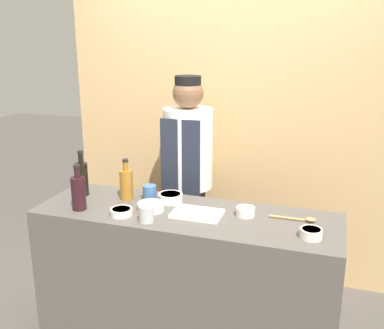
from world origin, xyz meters
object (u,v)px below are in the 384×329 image
Objects in this scene: sauce_bowl_red at (151,206)px; sauce_bowl_white at (121,212)px; sauce_bowl_brown at (245,211)px; sauce_bowl_purple at (170,197)px; wooden_spoon at (300,219)px; chef_center at (188,177)px; sauce_bowl_yellow at (311,233)px; cutting_board at (197,214)px; bottle_amber at (126,184)px; cup_steel at (146,214)px; bottle_wine at (78,192)px; bottle_soy at (82,178)px; cup_blue at (150,193)px.

sauce_bowl_white is (-0.14, -0.13, -0.00)m from sauce_bowl_red.
sauce_bowl_brown is 0.72× the size of sauce_bowl_purple.
sauce_bowl_white is at bearing -162.52° from sauce_bowl_brown.
chef_center reaches higher than wooden_spoon.
sauce_bowl_purple is 0.58× the size of wooden_spoon.
sauce_bowl_yellow is 0.40× the size of cutting_board.
cup_steel is (0.28, -0.31, -0.06)m from bottle_amber.
bottle_amber is 1.15m from wooden_spoon.
chef_center is at bearing 133.81° from sauce_bowl_brown.
sauce_bowl_white is 0.31m from bottle_wine.
sauce_bowl_red is at bearing 15.87° from bottle_wine.
bottle_soy is at bearing 173.73° from cutting_board.
sauce_bowl_red is 1.46× the size of sauce_bowl_brown.
chef_center is (-0.29, 0.69, -0.01)m from cutting_board.
sauce_bowl_yellow is 1.10m from cup_blue.
cup_blue is 0.06× the size of chef_center.
bottle_wine is at bearing -127.65° from bottle_amber.
cutting_board is 0.96× the size of bottle_soy.
bottle_soy reaches higher than cup_steel.
sauce_bowl_white is at bearing -166.37° from wooden_spoon.
sauce_bowl_white is (-0.73, -0.23, -0.01)m from sauce_bowl_brown.
cup_steel reaches higher than sauce_bowl_yellow.
sauce_bowl_red reaches higher than sauce_bowl_white.
sauce_bowl_brown is at bearing 17.48° from sauce_bowl_white.
cup_blue is (0.36, 0.29, -0.06)m from bottle_wine.
bottle_wine is at bearing -118.26° from chef_center.
wooden_spoon is at bearing -2.37° from cup_blue.
cup_steel is at bearing -87.52° from chef_center.
bottle_soy is 0.67m from cup_steel.
chef_center is at bearing 147.48° from wooden_spoon.
sauce_bowl_red is 0.92m from wooden_spoon.
wooden_spoon is (0.33, 0.03, -0.02)m from sauce_bowl_brown.
cup_blue reaches higher than cup_steel.
sauce_bowl_white is 0.47× the size of bottle_wine.
sauce_bowl_purple is at bearing 176.62° from wooden_spoon.
bottle_wine is 1.38m from wooden_spoon.
sauce_bowl_red is 0.61× the size of bottle_amber.
cutting_board is 1.09× the size of bottle_amber.
sauce_bowl_yellow is at bearing -10.51° from bottle_amber.
sauce_bowl_brown reaches higher than wooden_spoon.
sauce_bowl_white reaches higher than wooden_spoon.
sauce_bowl_white reaches higher than cutting_board.
sauce_bowl_red is at bearing 41.55° from sauce_bowl_white.
bottle_amber is at bearing 177.51° from sauce_bowl_brown.
cup_blue is at bearing -176.49° from sauce_bowl_purple.
sauce_bowl_brown is at bearing -8.35° from sauce_bowl_purple.
bottle_wine is at bearing -167.48° from sauce_bowl_brown.
wooden_spoon is at bearing 18.91° from cup_steel.
sauce_bowl_red is 1.68× the size of cup_blue.
cutting_board is 1.10× the size of wooden_spoon.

